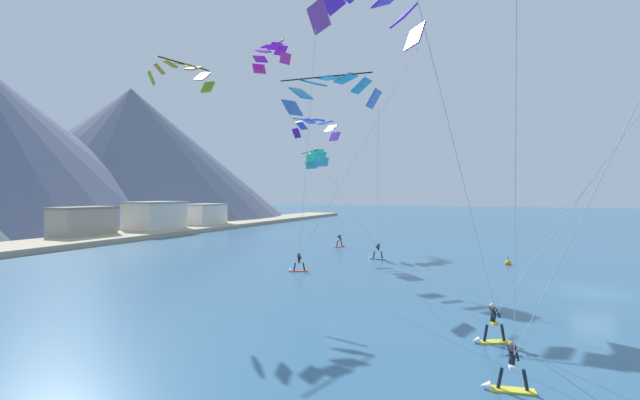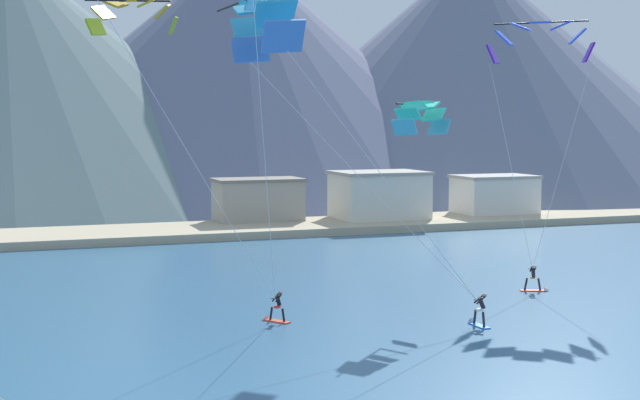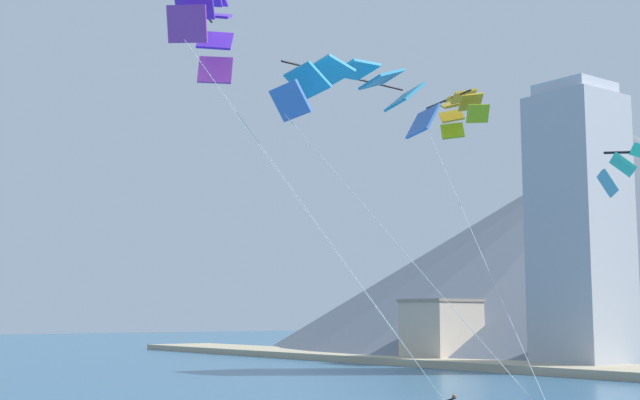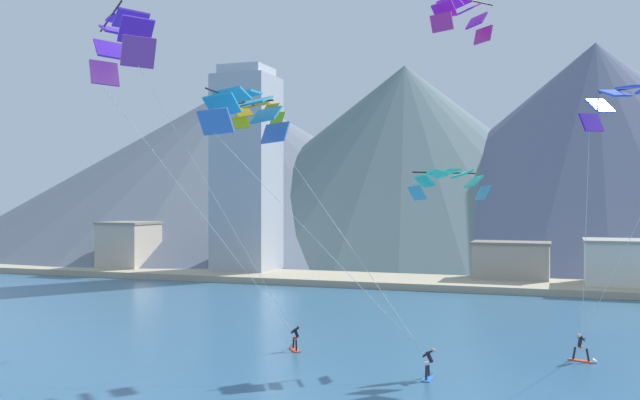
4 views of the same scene
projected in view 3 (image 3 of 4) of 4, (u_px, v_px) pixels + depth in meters
The scene contains 6 objects.
parafoil_kite_mid_center at pixel (358, 89), 38.80m from camera, with size 11.93×8.13×14.45m.
parafoil_kite_far_right at pixel (206, 23), 40.56m from camera, with size 10.34×11.26×18.19m.
parafoil_kite_distant_low_drift at pixel (460, 108), 48.90m from camera, with size 5.03×3.50×2.17m.
shore_building_harbour_front at pixel (441, 331), 90.49m from camera, with size 6.17×6.66×6.49m.
highrise_tower at pixel (580, 227), 79.96m from camera, with size 7.00×7.00×25.87m.
mountain_peak_east_shoulder at pixel (632, 239), 127.75m from camera, with size 105.05×105.05×31.28m.
Camera 3 is at (26.48, -6.50, 4.91)m, focal length 50.00 mm.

